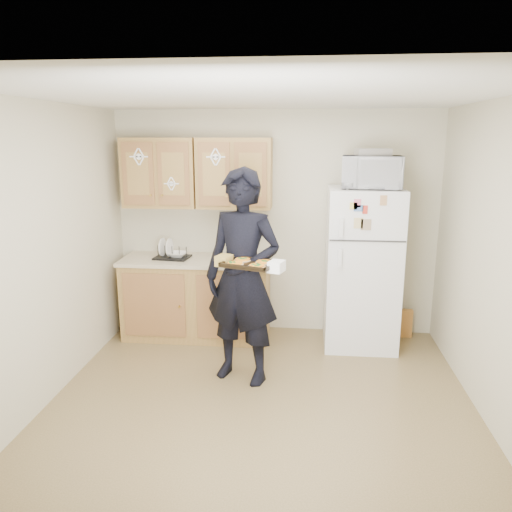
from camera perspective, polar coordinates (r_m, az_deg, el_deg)
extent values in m
plane|color=brown|center=(4.38, 0.47, -16.82)|extent=(3.60, 3.60, 0.00)
plane|color=white|center=(3.79, 0.54, 17.87)|extent=(3.60, 3.60, 0.00)
cube|color=beige|center=(5.66, 2.18, 3.71)|extent=(3.60, 0.04, 2.50)
cube|color=beige|center=(2.21, -3.89, -12.23)|extent=(3.60, 0.04, 2.50)
cube|color=beige|center=(4.44, -23.31, -0.12)|extent=(0.04, 3.60, 2.50)
cube|color=beige|center=(4.15, 26.10, -1.30)|extent=(0.04, 3.60, 2.50)
cube|color=white|center=(5.40, 12.00, -1.39)|extent=(0.75, 0.70, 1.70)
cube|color=olive|center=(5.67, -6.74, -4.92)|extent=(1.60, 0.60, 0.86)
cube|color=#B8A78D|center=(5.54, -6.87, -0.50)|extent=(1.64, 0.64, 0.04)
cube|color=olive|center=(5.63, -10.87, 9.32)|extent=(0.80, 0.33, 0.75)
cube|color=olive|center=(5.45, -2.46, 9.42)|extent=(0.80, 0.33, 0.75)
cube|color=#D09449|center=(5.92, 16.43, -7.37)|extent=(0.20, 0.07, 0.32)
imported|color=black|center=(4.48, -1.54, -2.47)|extent=(0.83, 0.67, 1.96)
cube|color=black|center=(4.14, -0.74, -0.98)|extent=(0.50, 0.43, 0.04)
cylinder|color=yellow|center=(4.12, -2.40, -0.84)|extent=(0.14, 0.14, 0.02)
cylinder|color=yellow|center=(4.04, 0.10, -1.13)|extent=(0.14, 0.14, 0.02)
cylinder|color=yellow|center=(4.24, -1.54, -0.41)|extent=(0.14, 0.14, 0.02)
cylinder|color=yellow|center=(4.16, 0.91, -0.68)|extent=(0.14, 0.14, 0.02)
imported|color=white|center=(5.20, 13.05, 9.31)|extent=(0.61, 0.43, 0.33)
cube|color=silver|center=(5.22, 13.18, 11.49)|extent=(0.36, 0.27, 0.07)
cube|color=black|center=(5.58, -9.56, 0.49)|extent=(0.40, 0.32, 0.15)
imported|color=silver|center=(5.57, -8.97, 0.18)|extent=(0.22, 0.22, 0.05)
imported|color=white|center=(5.31, -2.22, 0.36)|extent=(0.11, 0.11, 0.21)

